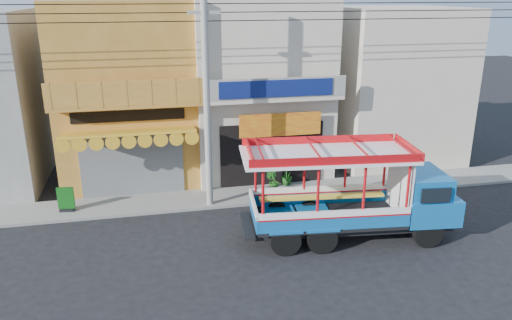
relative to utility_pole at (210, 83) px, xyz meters
The scene contains 11 objects.
ground 6.08m from the utility_pole, 75.53° to the right, with size 90.00×90.00×0.00m, color black.
sidewalk 5.09m from the utility_pole, 39.41° to the left, with size 30.00×2.00×0.12m, color slate.
shophouse_left 5.70m from the utility_pole, 124.03° to the left, with size 6.00×7.50×8.24m.
shophouse_right 5.54m from the utility_pole, 58.56° to the left, with size 6.00×6.75×8.24m.
party_pilaster 1.87m from the utility_pole, 95.46° to the left, with size 0.35×0.30×8.00m, color beige.
filler_building_right 10.98m from the utility_pole, 25.50° to the left, with size 6.00×6.00×7.60m, color beige.
utility_pole is the anchor object (origin of this frame).
songthaew_truck 7.00m from the utility_pole, 37.85° to the right, with size 7.59×3.13×3.44m.
green_sign 7.31m from the utility_pole, behind, with size 0.65×0.37×0.99m.
potted_plant_b 5.21m from the utility_pole, 14.85° to the left, with size 0.53×0.43×0.97m, color #1B4D16.
potted_plant_c 5.82m from the utility_pole, 21.98° to the left, with size 0.51×0.51×0.91m, color #1B4D16.
Camera 1 is at (-3.15, -15.31, 8.32)m, focal length 35.00 mm.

